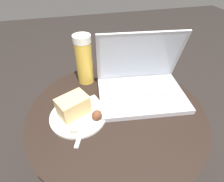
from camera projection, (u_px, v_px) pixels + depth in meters
ground_plane at (115, 178)px, 0.94m from camera, size 6.00×6.00×0.00m
table at (116, 140)px, 0.72m from camera, size 0.61×0.61×0.53m
napkin at (82, 113)px, 0.59m from camera, size 0.19×0.16×0.00m
laptop at (141, 82)px, 0.65m from camera, size 0.34×0.26×0.23m
beer_glass at (84, 60)px, 0.67m from camera, size 0.07×0.07×0.20m
snack_plate at (77, 111)px, 0.56m from camera, size 0.19×0.19×0.07m
fork at (86, 119)px, 0.57m from camera, size 0.09×0.18×0.00m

